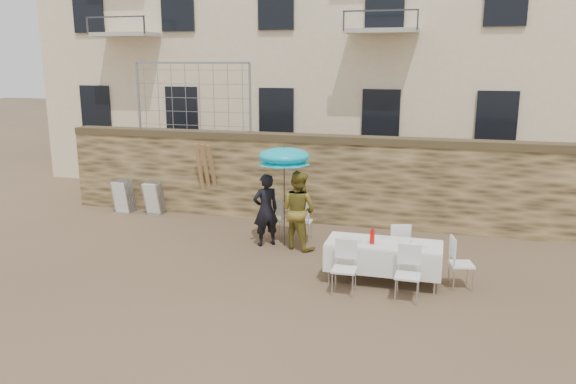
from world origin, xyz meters
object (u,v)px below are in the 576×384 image
(umbrella, at_px, (284,159))
(soda_bottle, at_px, (372,237))
(man_suit, at_px, (266,210))
(chair_stack_right, at_px, (157,196))
(banquet_table, at_px, (384,245))
(table_chair_front_left, at_px, (344,268))
(table_chair_front_right, at_px, (408,274))
(couple_chair_left, at_px, (273,218))
(table_chair_back, at_px, (398,245))
(chair_stack_left, at_px, (128,194))
(woman_dress, at_px, (298,210))
(table_chair_side, at_px, (462,263))
(couple_chair_right, at_px, (302,220))

(umbrella, height_order, soda_bottle, umbrella)
(man_suit, distance_m, chair_stack_right, 4.15)
(banquet_table, bearing_deg, man_suit, 152.16)
(man_suit, bearing_deg, table_chair_front_left, 95.04)
(man_suit, distance_m, soda_bottle, 3.04)
(soda_bottle, bearing_deg, table_chair_front_right, -40.60)
(couple_chair_left, xyz_separation_m, table_chair_back, (2.97, -1.22, 0.00))
(umbrella, relative_size, chair_stack_left, 2.26)
(woman_dress, xyz_separation_m, table_chair_front_right, (2.52, -2.22, -0.39))
(table_chair_front_left, xyz_separation_m, table_chair_front_right, (1.10, 0.00, 0.00))
(banquet_table, height_order, chair_stack_left, chair_stack_left)
(man_suit, bearing_deg, chair_stack_left, -61.13)
(man_suit, distance_m, table_chair_side, 4.40)
(banquet_table, relative_size, table_chair_back, 2.19)
(banquet_table, relative_size, table_chair_front_right, 2.19)
(table_chair_side, bearing_deg, table_chair_front_right, 120.20)
(man_suit, bearing_deg, umbrella, 154.61)
(soda_bottle, xyz_separation_m, chair_stack_right, (-6.28, 3.45, -0.45))
(woman_dress, bearing_deg, chair_stack_left, 3.72)
(table_chair_front_left, xyz_separation_m, table_chair_side, (2.00, 0.85, 0.00))
(table_chair_side, bearing_deg, umbrella, 55.62)
(chair_stack_right, bearing_deg, table_chair_front_right, -30.11)
(table_chair_front_left, height_order, table_chair_side, same)
(couple_chair_right, bearing_deg, table_chair_side, 149.63)
(table_chair_front_right, bearing_deg, chair_stack_right, 151.11)
(soda_bottle, xyz_separation_m, table_chair_side, (1.60, 0.25, -0.43))
(woman_dress, xyz_separation_m, couple_chair_left, (-0.75, 0.55, -0.39))
(soda_bottle, distance_m, table_chair_front_left, 0.84)
(soda_bottle, bearing_deg, man_suit, 147.90)
(umbrella, distance_m, soda_bottle, 2.97)
(man_suit, distance_m, umbrella, 1.22)
(couple_chair_left, bearing_deg, woman_dress, 118.41)
(woman_dress, relative_size, soda_bottle, 6.69)
(chair_stack_left, bearing_deg, banquet_table, -24.08)
(table_chair_back, xyz_separation_m, chair_stack_left, (-7.58, 2.50, -0.02))
(couple_chair_left, height_order, table_chair_front_right, same)
(table_chair_side, xyz_separation_m, chair_stack_left, (-8.78, 3.20, -0.02))
(woman_dress, bearing_deg, chair_stack_right, 0.25)
(man_suit, distance_m, woman_dress, 0.75)
(banquet_table, xyz_separation_m, table_chair_back, (0.20, 0.80, -0.25))
(soda_bottle, relative_size, chair_stack_left, 0.28)
(table_chair_front_right, height_order, chair_stack_right, table_chair_front_right)
(banquet_table, relative_size, soda_bottle, 8.08)
(table_chair_back, bearing_deg, umbrella, -34.57)
(table_chair_front_right, xyz_separation_m, chair_stack_left, (-7.88, 4.05, -0.02))
(couple_chair_left, relative_size, chair_stack_left, 1.04)
(umbrella, bearing_deg, table_chair_side, -21.21)
(umbrella, relative_size, table_chair_front_left, 2.17)
(soda_bottle, relative_size, chair_stack_right, 0.28)
(table_chair_front_left, relative_size, table_chair_back, 1.00)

